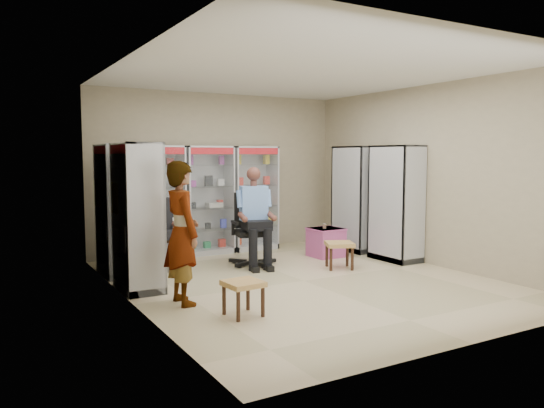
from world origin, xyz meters
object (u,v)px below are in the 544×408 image
cabinet_back_right (253,198)px  cabinet_left_near (138,217)px  cabinet_back_left (158,202)px  seated_shopkeeper (253,220)px  woven_stool_b (243,298)px  cabinet_left_far (118,210)px  office_chair (252,229)px  woven_stool_a (339,255)px  cabinet_right_near (396,203)px  cabinet_right_far (356,199)px  wooden_chair (158,239)px  standing_man (182,233)px  cabinet_back_mid (208,200)px  pink_trunk (326,242)px

cabinet_back_right → cabinet_left_near: (-2.83, -2.03, 0.00)m
cabinet_back_left → seated_shopkeeper: bearing=-49.3°
woven_stool_b → cabinet_back_right: bearing=60.7°
cabinet_left_far → seated_shopkeeper: (2.11, -0.45, -0.23)m
office_chair → seated_shopkeeper: 0.17m
cabinet_left_far → cabinet_left_near: 1.10m
woven_stool_a → cabinet_left_near: bearing=175.2°
cabinet_right_near → cabinet_left_far: size_ratio=1.00×
cabinet_right_far → cabinet_right_near: 1.10m
wooden_chair → standing_man: size_ratio=0.53×
cabinet_back_left → cabinet_right_far: size_ratio=1.00×
cabinet_right_far → woven_stool_b: (-3.76, -2.67, -0.80)m
cabinet_right_near → office_chair: (-2.35, 0.90, -0.40)m
seated_shopkeeper → woven_stool_b: size_ratio=3.80×
woven_stool_a → woven_stool_b: size_ratio=1.07×
cabinet_left_far → woven_stool_b: 3.06m
cabinet_back_left → wooden_chair: size_ratio=2.13×
woven_stool_a → wooden_chair: bearing=148.1°
cabinet_left_near → standing_man: (0.28, -0.95, -0.12)m
cabinet_back_mid → cabinet_right_far: bearing=-23.7°
cabinet_left_far → woven_stool_a: cabinet_left_far is taller
cabinet_back_right → wooden_chair: (-2.15, -0.73, -0.53)m
cabinet_back_right → standing_man: bearing=-130.6°
cabinet_left_near → cabinet_back_mid: bearing=137.2°
seated_shopkeeper → woven_stool_b: seated_shopkeeper is taller
cabinet_right_near → wooden_chair: bearing=68.4°
cabinet_back_mid → cabinet_right_far: 2.82m
cabinet_back_right → cabinet_right_far: 1.98m
cabinet_right_near → cabinet_back_right: bearing=36.2°
cabinet_right_far → seated_shopkeeper: (-2.35, -0.25, -0.23)m
cabinet_left_far → office_chair: size_ratio=1.66×
cabinet_left_far → standing_man: 2.07m
wooden_chair → pink_trunk: size_ratio=1.75×
cabinet_back_mid → standing_man: bearing=-118.2°
cabinet_right_far → wooden_chair: bearing=84.0°
cabinet_right_far → standing_man: size_ratio=1.13×
cabinet_back_mid → cabinet_right_near: bearing=-40.8°
cabinet_left_far → cabinet_left_near: bearing=-0.0°
cabinet_back_mid → cabinet_right_near: (2.58, -2.23, 0.00)m
cabinet_back_left → standing_man: cabinet_back_left is taller
cabinet_right_near → standing_man: 4.25m
woven_stool_a → cabinet_right_far: bearing=42.8°
cabinet_back_left → cabinet_right_near: 4.18m
cabinet_right_far → cabinet_right_near: size_ratio=1.00×
seated_shopkeeper → cabinet_right_far: bearing=18.3°
cabinet_back_right → cabinet_left_far: bearing=-161.8°
standing_man → cabinet_right_far: bearing=-67.9°
office_chair → standing_man: 2.48m
pink_trunk → standing_man: standing_man is taller
cabinet_left_far → wooden_chair: size_ratio=2.13×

